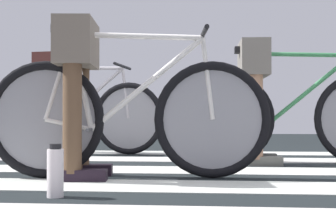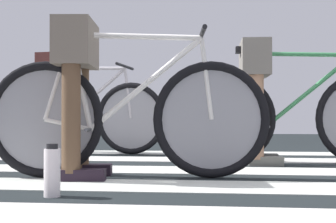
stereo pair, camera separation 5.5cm
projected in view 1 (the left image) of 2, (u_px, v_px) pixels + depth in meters
The scene contains 9 objects.
ground at pixel (187, 175), 3.05m from camera, with size 18.00×14.00×0.02m.
crosswalk_markings at pixel (176, 177), 2.85m from camera, with size 5.34×4.24×0.00m.
bicycle_1_of_3 at pixel (129, 115), 2.81m from camera, with size 1.73×0.52×0.93m.
cyclist_1_of_3 at pixel (78, 76), 2.81m from camera, with size 0.35×0.43×0.96m.
bicycle_2_of_3 at pixel (294, 115), 3.65m from camera, with size 1.74×0.52×0.93m.
cyclist_2_of_3 at pixel (254, 84), 3.68m from camera, with size 0.32×0.41×0.98m.
bicycle_3_of_3 at pixel (80, 116), 4.68m from camera, with size 1.73×0.52×0.93m.
cyclist_3_of_3 at pixel (51, 89), 4.74m from camera, with size 0.35×0.43×1.02m.
water_bottle at pixel (55, 172), 2.15m from camera, with size 0.08×0.08×0.25m.
Camera 1 is at (0.13, -3.05, 0.40)m, focal length 49.29 mm.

